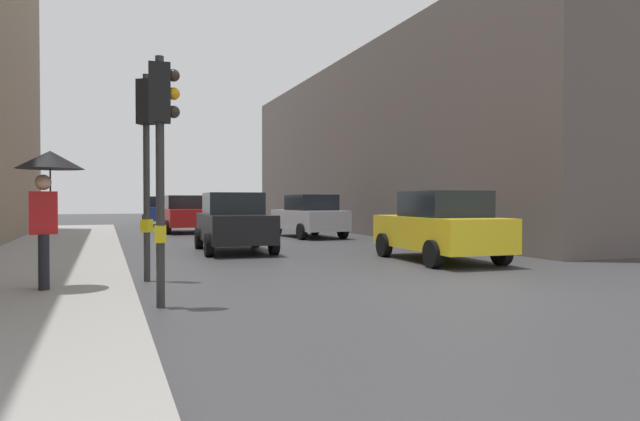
% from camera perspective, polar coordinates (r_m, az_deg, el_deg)
% --- Properties ---
extents(ground_plane, '(120.00, 120.00, 0.00)m').
position_cam_1_polar(ground_plane, '(9.75, 14.28, -8.04)').
color(ground_plane, '#38383A').
extents(sidewalk_kerb, '(3.38, 40.00, 0.16)m').
position_cam_1_polar(sidewalk_kerb, '(14.01, -25.97, -5.02)').
color(sidewalk_kerb, gray).
rests_on(sidewalk_kerb, ground).
extents(building_facade_right, '(12.00, 28.83, 8.34)m').
position_cam_1_polar(building_facade_right, '(30.50, 12.43, 5.97)').
color(building_facade_right, '#5B514C').
rests_on(building_facade_right, ground).
extents(traffic_light_near_right, '(0.44, 0.38, 3.90)m').
position_cam_1_polar(traffic_light_near_right, '(11.20, -17.00, 6.91)').
color(traffic_light_near_right, '#2D2D2D').
rests_on(traffic_light_near_right, ground).
extents(traffic_light_near_left, '(0.44, 0.27, 3.58)m').
position_cam_1_polar(traffic_light_near_left, '(8.40, -15.67, 7.38)').
color(traffic_light_near_left, '#2D2D2D').
rests_on(traffic_light_near_left, ground).
extents(car_blue_van, '(2.08, 4.23, 1.76)m').
position_cam_1_polar(car_blue_van, '(35.85, -15.79, -0.05)').
color(car_blue_van, navy).
rests_on(car_blue_van, ground).
extents(car_dark_suv, '(2.19, 4.29, 1.76)m').
position_cam_1_polar(car_dark_suv, '(17.11, -8.69, -1.17)').
color(car_dark_suv, black).
rests_on(car_dark_suv, ground).
extents(car_red_sedan, '(2.09, 4.24, 1.76)m').
position_cam_1_polar(car_red_sedan, '(27.66, -13.57, -0.35)').
color(car_red_sedan, red).
rests_on(car_red_sedan, ground).
extents(car_yellow_taxi, '(2.21, 4.30, 1.76)m').
position_cam_1_polar(car_yellow_taxi, '(14.55, 11.99, -1.57)').
color(car_yellow_taxi, yellow).
rests_on(car_yellow_taxi, ground).
extents(car_silver_hatchback, '(2.26, 4.32, 1.76)m').
position_cam_1_polar(car_silver_hatchback, '(23.42, -1.09, -0.57)').
color(car_silver_hatchback, '#BCBCC1').
rests_on(car_silver_hatchback, ground).
extents(pedestrian_with_umbrella, '(1.00, 1.00, 2.14)m').
position_cam_1_polar(pedestrian_with_umbrella, '(9.71, -25.72, 2.75)').
color(pedestrian_with_umbrella, black).
rests_on(pedestrian_with_umbrella, sidewalk_kerb).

